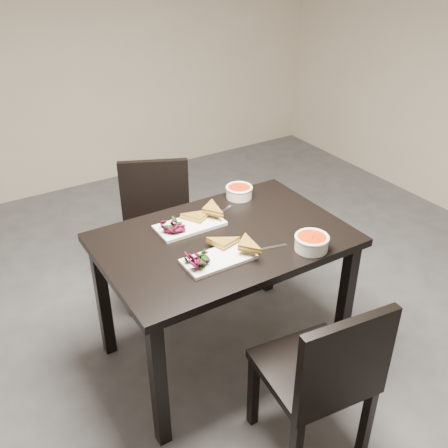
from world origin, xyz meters
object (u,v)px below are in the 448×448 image
Objects in this scene: soup_bowl_near at (312,242)px; chair_near at (324,374)px; table at (224,253)px; soup_bowl_far at (239,191)px; chair_far at (157,223)px; plate_near at (219,259)px; plate_far at (190,225)px.

chair_near is at bearing -121.68° from soup_bowl_near.
chair_near is 5.24× the size of soup_bowl_near.
table is 8.02× the size of soup_bowl_far.
chair_far is 0.92m from plate_near.
plate_far is at bearing 120.19° from table.
plate_near is at bearing -71.32° from chair_far.
soup_bowl_near is at bearing -19.38° from plate_near.
soup_bowl_near is 0.47× the size of plate_far.
plate_far is 2.28× the size of soup_bowl_far.
table is at bearing 51.45° from plate_near.
chair_far is 1.12m from soup_bowl_near.
chair_far reaches higher than plate_near.
soup_bowl_far is (0.28, 1.06, 0.30)m from chair_near.
plate_far is (-0.10, 0.17, 0.11)m from table.
chair_far is 5.68× the size of soup_bowl_far.
plate_near is 0.33m from plate_far.
soup_bowl_near is at bearing -51.16° from plate_far.
chair_near is at bearing -83.04° from plate_far.
plate_near is 2.01× the size of soup_bowl_near.
plate_near is 0.95× the size of plate_far.
plate_far is at bearing 128.84° from soup_bowl_near.
plate_far is (-0.38, 0.48, -0.03)m from soup_bowl_near.
plate_near is at bearing -128.55° from table.
soup_bowl_far is at bearing 48.38° from plate_near.
soup_bowl_near reaches higher than plate_far.
chair_far is at bearing 93.43° from table.
table is at bearing 97.68° from chair_near.
soup_bowl_far reaches higher than table.
soup_bowl_near is at bearing -90.31° from soup_bowl_far.
table is 3.68× the size of plate_near.
chair_far is 0.61m from plate_far.
soup_bowl_near is 0.62m from soup_bowl_far.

